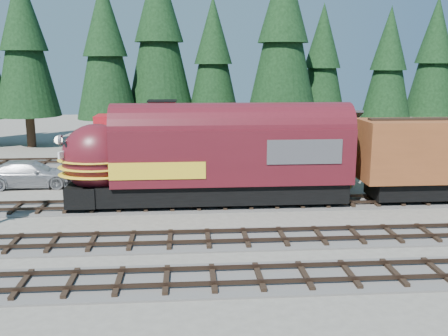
{
  "coord_description": "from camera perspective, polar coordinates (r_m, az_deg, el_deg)",
  "views": [
    {
      "loc": [
        -5.14,
        -24.46,
        8.24
      ],
      "look_at": [
        -2.98,
        4.0,
        2.27
      ],
      "focal_mm": 40.0,
      "sensor_mm": 36.0,
      "label": 1
    }
  ],
  "objects": [
    {
      "name": "caboose",
      "position": [
        42.95,
        -8.16,
        3.9
      ],
      "size": [
        9.28,
        2.69,
        4.82
      ],
      "color": "black",
      "rests_on": "ground"
    },
    {
      "name": "track_siding",
      "position": [
        33.26,
        22.95,
        -3.39
      ],
      "size": [
        68.0,
        3.2,
        0.33
      ],
      "color": "#4C4947",
      "rests_on": "ground"
    },
    {
      "name": "pickup_truck_a",
      "position": [
        35.19,
        -12.83,
        -0.62
      ],
      "size": [
        6.53,
        3.92,
        1.7
      ],
      "primitive_type": "imported",
      "rotation": [
        0.0,
        0.0,
        1.38
      ],
      "color": "black",
      "rests_on": "ground"
    },
    {
      "name": "locomotive",
      "position": [
        29.01,
        -2.58,
        0.74
      ],
      "size": [
        16.95,
        3.37,
        4.61
      ],
      "color": "black",
      "rests_on": "ground"
    },
    {
      "name": "depot",
      "position": [
        35.73,
        3.99,
        3.28
      ],
      "size": [
        12.8,
        7.0,
        5.3
      ],
      "color": "gold",
      "rests_on": "ground"
    },
    {
      "name": "conifer_backdrop",
      "position": [
        49.84,
        5.68,
        13.45
      ],
      "size": [
        78.05,
        22.96,
        16.62
      ],
      "color": "black",
      "rests_on": "ground"
    },
    {
      "name": "track_spur",
      "position": [
        43.51,
        -10.67,
        0.76
      ],
      "size": [
        32.0,
        3.2,
        0.33
      ],
      "color": "#4C4947",
      "rests_on": "ground"
    },
    {
      "name": "pickup_truck_b",
      "position": [
        36.41,
        -21.26,
        -0.65
      ],
      "size": [
        6.25,
        2.76,
        1.79
      ],
      "primitive_type": "imported",
      "rotation": [
        0.0,
        0.0,
        1.61
      ],
      "color": "#9EA0A5",
      "rests_on": "ground"
    },
    {
      "name": "ground",
      "position": [
        26.32,
        7.2,
        -6.54
      ],
      "size": [
        120.0,
        120.0,
        0.0
      ],
      "primitive_type": "plane",
      "color": "#6B665B",
      "rests_on": "ground"
    }
  ]
}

